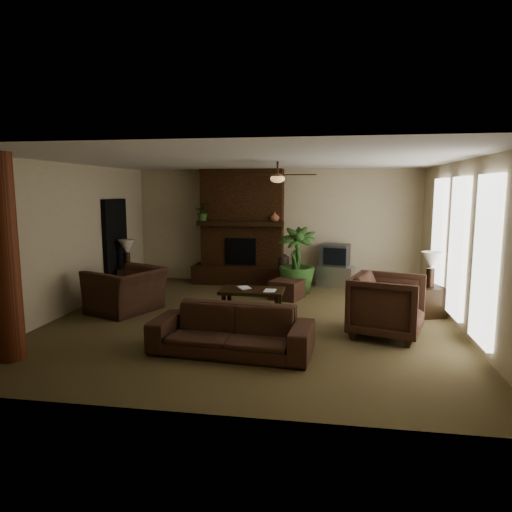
% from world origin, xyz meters
% --- Properties ---
extents(room_shell, '(7.00, 7.00, 7.00)m').
position_xyz_m(room_shell, '(0.00, 0.00, 1.40)').
color(room_shell, brown).
rests_on(room_shell, ground).
extents(fireplace, '(2.40, 0.70, 2.80)m').
position_xyz_m(fireplace, '(-0.80, 3.22, 1.16)').
color(fireplace, '#422411').
rests_on(fireplace, ground).
extents(windows, '(0.08, 3.65, 2.35)m').
position_xyz_m(windows, '(3.45, 0.20, 1.35)').
color(windows, white).
rests_on(windows, ground).
extents(log_column, '(0.36, 0.36, 2.80)m').
position_xyz_m(log_column, '(-2.95, -2.40, 1.40)').
color(log_column, brown).
rests_on(log_column, ground).
extents(doorway, '(0.10, 1.00, 2.10)m').
position_xyz_m(doorway, '(-3.44, 1.80, 1.05)').
color(doorway, black).
rests_on(doorway, ground).
extents(ceiling_fan, '(1.35, 1.35, 0.37)m').
position_xyz_m(ceiling_fan, '(0.40, 0.30, 2.53)').
color(ceiling_fan, black).
rests_on(ceiling_fan, ceiling).
extents(sofa, '(2.33, 0.86, 0.89)m').
position_xyz_m(sofa, '(-0.02, -1.68, 0.45)').
color(sofa, '#3C251A').
rests_on(sofa, ground).
extents(armchair_left, '(1.24, 1.49, 1.11)m').
position_xyz_m(armchair_left, '(-2.46, 0.20, 0.55)').
color(armchair_left, '#3C251A').
rests_on(armchair_left, ground).
extents(armchair_right, '(1.25, 1.29, 1.08)m').
position_xyz_m(armchair_right, '(2.26, -0.54, 0.54)').
color(armchair_right, '#3C251A').
rests_on(armchair_right, ground).
extents(coffee_table, '(1.20, 0.70, 0.43)m').
position_xyz_m(coffee_table, '(-0.10, 0.59, 0.37)').
color(coffee_table, black).
rests_on(coffee_table, ground).
extents(ottoman, '(0.77, 0.77, 0.40)m').
position_xyz_m(ottoman, '(0.45, 1.72, 0.20)').
color(ottoman, '#3C251A').
rests_on(ottoman, ground).
extents(tv_stand, '(0.95, 0.71, 0.50)m').
position_xyz_m(tv_stand, '(1.50, 3.15, 0.25)').
color(tv_stand, silver).
rests_on(tv_stand, ground).
extents(tv, '(0.74, 0.65, 0.52)m').
position_xyz_m(tv, '(1.46, 3.14, 0.76)').
color(tv, '#353537').
rests_on(tv, tv_stand).
extents(floor_vase, '(0.34, 0.34, 0.77)m').
position_xyz_m(floor_vase, '(0.20, 3.15, 0.43)').
color(floor_vase, black).
rests_on(floor_vase, ground).
extents(floor_plant, '(0.95, 1.55, 0.83)m').
position_xyz_m(floor_plant, '(0.61, 2.27, 0.41)').
color(floor_plant, '#2D5120').
rests_on(floor_plant, ground).
extents(side_table_left, '(0.66, 0.66, 0.55)m').
position_xyz_m(side_table_left, '(-3.15, 1.79, 0.28)').
color(side_table_left, black).
rests_on(side_table_left, ground).
extents(lamp_left, '(0.41, 0.41, 0.65)m').
position_xyz_m(lamp_left, '(-3.15, 1.74, 1.00)').
color(lamp_left, black).
rests_on(lamp_left, side_table_left).
extents(side_table_right, '(0.63, 0.63, 0.55)m').
position_xyz_m(side_table_right, '(3.15, 0.78, 0.28)').
color(side_table_right, black).
rests_on(side_table_right, ground).
extents(lamp_right, '(0.43, 0.43, 0.65)m').
position_xyz_m(lamp_right, '(3.15, 0.72, 1.00)').
color(lamp_right, black).
rests_on(lamp_right, side_table_right).
extents(mantel_plant, '(0.49, 0.52, 0.33)m').
position_xyz_m(mantel_plant, '(-1.70, 2.91, 1.72)').
color(mantel_plant, '#2D5120').
rests_on(mantel_plant, fireplace).
extents(mantel_vase, '(0.28, 0.29, 0.22)m').
position_xyz_m(mantel_vase, '(0.03, 2.98, 1.67)').
color(mantel_vase, '#97583C').
rests_on(mantel_vase, fireplace).
extents(book_a, '(0.20, 0.13, 0.29)m').
position_xyz_m(book_a, '(-0.36, 0.57, 0.57)').
color(book_a, '#999999').
rests_on(book_a, coffee_table).
extents(book_b, '(0.21, 0.03, 0.29)m').
position_xyz_m(book_b, '(0.15, 0.46, 0.58)').
color(book_b, '#999999').
rests_on(book_b, coffee_table).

